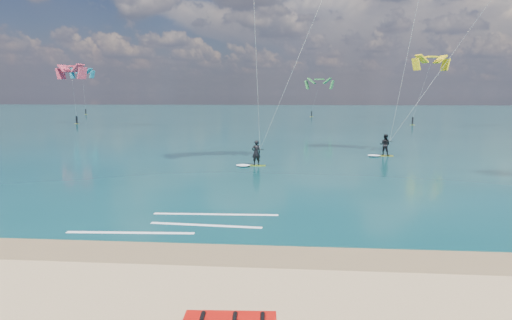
{
  "coord_description": "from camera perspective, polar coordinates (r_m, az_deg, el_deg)",
  "views": [
    {
      "loc": [
        6.02,
        -12.34,
        5.65
      ],
      "look_at": [
        4.27,
        8.0,
        2.65
      ],
      "focal_mm": 32.0,
      "sensor_mm": 36.0,
      "label": 1
    }
  ],
  "objects": [
    {
      "name": "ground",
      "position": [
        52.99,
        -1.63,
        2.25
      ],
      "size": [
        320.0,
        320.0,
        0.0
      ],
      "primitive_type": "plane",
      "color": "tan",
      "rests_on": "ground"
    },
    {
      "name": "distant_kites",
      "position": [
        94.7,
        -5.44,
        8.13
      ],
      "size": [
        82.16,
        39.33,
        11.53
      ],
      "color": "yellow",
      "rests_on": "ground"
    },
    {
      "name": "kitesurfer_far",
      "position": [
        40.38,
        20.24,
        12.91
      ],
      "size": [
        11.12,
        7.79,
        17.69
      ],
      "rotation": [
        0.0,
        0.0,
        -0.1
      ],
      "color": "gold",
      "rests_on": "sea"
    },
    {
      "name": "sea",
      "position": [
        116.63,
        1.97,
        5.6
      ],
      "size": [
        320.0,
        200.0,
        0.04
      ],
      "primitive_type": "cube",
      "color": "#0B3B3F",
      "rests_on": "ground"
    },
    {
      "name": "wet_sand_strip",
      "position": [
        17.42,
        -15.89,
        -10.87
      ],
      "size": [
        320.0,
        2.4,
        0.01
      ],
      "primitive_type": "cube",
      "color": "olive",
      "rests_on": "ground"
    },
    {
      "name": "kitesurfer_main",
      "position": [
        31.48,
        2.83,
        16.84
      ],
      "size": [
        10.76,
        10.02,
        20.1
      ],
      "rotation": [
        0.0,
        0.0,
        -0.01
      ],
      "color": "#91C517",
      "rests_on": "sea"
    },
    {
      "name": "shoreline_foam",
      "position": [
        20.23,
        -8.67,
        -7.81
      ],
      "size": [
        8.51,
        3.59,
        0.01
      ],
      "color": "white",
      "rests_on": "ground"
    }
  ]
}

